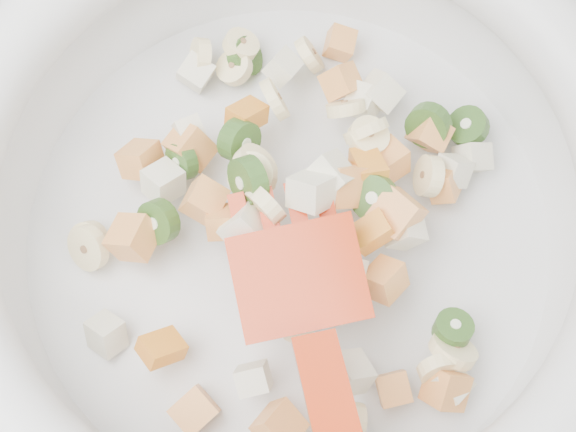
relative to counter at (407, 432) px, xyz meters
The scene contains 2 objects.
counter is the anchor object (origin of this frame).
mixing_bowl 0.53m from the counter, behind, with size 0.43×0.41×0.12m.
Camera 1 is at (-0.04, 1.29, 1.42)m, focal length 55.00 mm.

